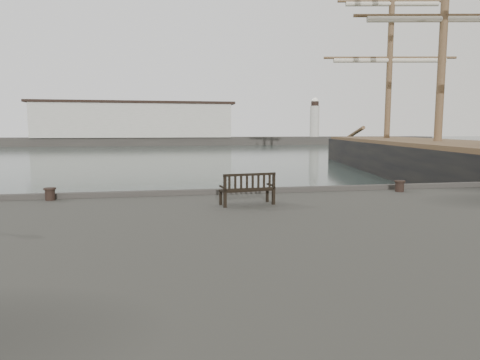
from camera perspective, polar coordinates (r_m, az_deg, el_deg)
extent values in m
plane|color=black|center=(16.27, -1.68, -7.19)|extent=(400.00, 400.00, 0.00)
cube|color=#383530|center=(107.66, -9.51, 5.12)|extent=(140.00, 8.00, 2.00)
cube|color=#B6B2A9|center=(107.75, -13.85, 7.68)|extent=(46.00, 9.00, 8.00)
cube|color=black|center=(107.92, -13.92, 9.96)|extent=(48.00, 9.50, 0.60)
cylinder|color=#B6B2A9|center=(114.98, 9.91, 7.71)|extent=(2.40, 2.40, 8.00)
sphere|color=silver|center=(115.20, 9.97, 10.39)|extent=(1.61, 1.61, 1.61)
cube|color=black|center=(13.43, 0.94, -1.33)|extent=(1.78, 0.83, 0.04)
cube|color=black|center=(13.17, 1.32, -0.38)|extent=(1.70, 0.32, 0.51)
cube|color=black|center=(13.47, 0.94, -2.32)|extent=(1.66, 0.73, 0.47)
cylinder|color=black|center=(15.67, -24.00, -1.73)|extent=(0.42, 0.42, 0.42)
cylinder|color=black|center=(17.40, 20.51, -0.77)|extent=(0.43, 0.43, 0.42)
cube|color=black|center=(38.68, 24.66, 0.99)|extent=(17.55, 45.60, 4.47)
cube|color=brown|center=(38.53, 24.83, 4.52)|extent=(16.94, 44.64, 0.30)
cylinder|color=brown|center=(51.51, 19.53, 19.35)|extent=(0.63, 0.63, 25.58)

